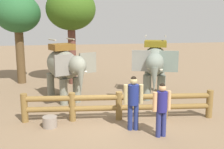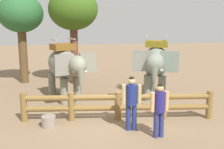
% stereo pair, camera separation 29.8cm
% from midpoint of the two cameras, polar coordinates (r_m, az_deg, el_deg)
% --- Properties ---
extents(ground_plane, '(60.00, 60.00, 0.00)m').
position_cam_midpoint_polar(ground_plane, '(10.51, 1.99, -9.05)').
color(ground_plane, '#81674C').
extents(log_fence, '(6.99, 0.95, 1.05)m').
position_cam_midpoint_polar(log_fence, '(10.27, 2.06, -5.97)').
color(log_fence, brown).
rests_on(log_fence, ground).
extents(elephant_near_left, '(2.43, 3.30, 2.78)m').
position_cam_midpoint_polar(elephant_near_left, '(12.65, -8.83, 1.68)').
color(elephant_near_left, gray).
rests_on(elephant_near_left, ground).
extents(elephant_center, '(2.38, 3.45, 2.89)m').
position_cam_midpoint_polar(elephant_center, '(13.09, 9.56, 2.26)').
color(elephant_center, slate).
rests_on(elephant_center, ground).
extents(tourist_woman_in_black, '(0.61, 0.38, 1.73)m').
position_cam_midpoint_polar(tourist_woman_in_black, '(8.82, 10.57, -6.41)').
color(tourist_woman_in_black, navy).
rests_on(tourist_woman_in_black, ground).
extents(tourist_man_in_blue, '(0.65, 0.39, 1.83)m').
position_cam_midpoint_polar(tourist_man_in_blue, '(9.23, 4.90, -5.06)').
color(tourist_man_in_blue, navy).
rests_on(tourist_man_in_blue, ground).
extents(tree_far_left, '(2.70, 2.70, 5.30)m').
position_cam_midpoint_polar(tree_far_left, '(15.80, -7.34, 12.74)').
color(tree_far_left, brown).
rests_on(tree_far_left, ground).
extents(tree_back_center, '(2.49, 2.49, 4.99)m').
position_cam_midpoint_polar(tree_back_center, '(16.64, -17.57, 11.36)').
color(tree_back_center, brown).
rests_on(tree_back_center, ground).
extents(feed_bucket, '(0.49, 0.49, 0.37)m').
position_cam_midpoint_polar(feed_bucket, '(9.98, -11.93, -9.29)').
color(feed_bucket, gray).
rests_on(feed_bucket, ground).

